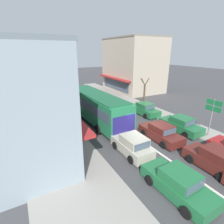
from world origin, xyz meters
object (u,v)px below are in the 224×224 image
Objects in this scene: sedan_queue_gap_filler at (161,133)px; street_tree_right at (144,94)px; directional_road_sign at (213,109)px; pedestrian_with_handbag_near at (66,118)px; hatchback_adjacent_lane_trail at (132,145)px; traffic_light_downstreet at (50,79)px; city_bus at (96,105)px; hatchback_behind_bus_mid at (214,160)px; sedan_behind_bus_near at (178,184)px; parked_sedan_kerb_second at (181,125)px; parked_sedan_kerb_third at (144,109)px.

street_tree_right is at bearing 61.21° from sedan_queue_gap_filler.
directional_road_sign is 2.21× the size of pedestrian_with_handbag_near.
hatchback_adjacent_lane_trail is at bearing 171.97° from directional_road_sign.
hatchback_adjacent_lane_trail is 1.03× the size of directional_road_sign.
street_tree_right is (4.35, 7.92, 1.34)m from sedan_queue_gap_filler.
pedestrian_with_handbag_near is (-11.09, -1.49, -0.94)m from street_tree_right.
sedan_queue_gap_filler is at bearing -76.43° from traffic_light_downstreet.
hatchback_adjacent_lane_trail is at bearing -91.72° from city_bus.
traffic_light_downstreet reaches higher than hatchback_behind_bus_mid.
sedan_behind_bus_near is at bearing -121.40° from street_tree_right.
hatchback_behind_bus_mid is 0.88× the size of street_tree_right.
traffic_light_downstreet is 2.58× the size of pedestrian_with_handbag_near.
pedestrian_with_handbag_near is (-6.95, 11.23, 0.36)m from hatchback_behind_bus_mid.
parked_sedan_kerb_second is at bearing -44.63° from city_bus.
hatchback_adjacent_lane_trail is 11.70m from street_tree_right.
parked_sedan_kerb_second is at bearing 9.08° from hatchback_adjacent_lane_trail.
traffic_light_downstreet is at bearing 111.03° from parked_sedan_kerb_second.
hatchback_adjacent_lane_trail is 6.60m from parked_sedan_kerb_second.
traffic_light_downstreet is 1.17× the size of directional_road_sign.
hatchback_adjacent_lane_trail reaches higher than parked_sedan_kerb_second.
sedan_behind_bus_near is 15.38m from street_tree_right.
city_bus is 2.61× the size of traffic_light_downstreet.
hatchback_behind_bus_mid is 11.07m from parked_sedan_kerb_third.
street_tree_right reaches higher than sedan_queue_gap_filler.
sedan_queue_gap_filler is 3.03m from parked_sedan_kerb_second.
street_tree_right reaches higher than directional_road_sign.
parked_sedan_kerb_second is 3.19m from directional_road_sign.
parked_sedan_kerb_second is at bearing -31.74° from pedestrian_with_handbag_near.
parked_sedan_kerb_second is 1.01× the size of parked_sedan_kerb_third.
traffic_light_downstreet is at bearing 94.57° from hatchback_adjacent_lane_trail.
street_tree_right is at bearing 58.60° from sedan_behind_bus_near.
traffic_light_downstreet reaches higher than directional_road_sign.
city_bus is 2.59× the size of parked_sedan_kerb_third.
pedestrian_with_handbag_near is (-6.74, 6.43, 0.40)m from sedan_queue_gap_filler.
parked_sedan_kerb_second is (3.00, 0.41, 0.00)m from sedan_queue_gap_filler.
hatchback_adjacent_lane_trail is at bearing -170.92° from parked_sedan_kerb_second.
parked_sedan_kerb_third is 1.01× the size of traffic_light_downstreet.
traffic_light_downstreet is (-5.54, 26.88, 2.15)m from hatchback_behind_bus_mid.
hatchback_adjacent_lane_trail is (0.11, 4.52, 0.05)m from sedan_behind_bus_near.
sedan_queue_gap_filler and parked_sedan_kerb_second have the same top height.
hatchback_adjacent_lane_trail is 0.88× the size of street_tree_right.
hatchback_behind_bus_mid is 5.42m from directional_road_sign.
sedan_behind_bus_near is 1.18× the size of directional_road_sign.
pedestrian_with_handbag_near reaches higher than parked_sedan_kerb_third.
pedestrian_with_handbag_near is at bearing 114.50° from hatchback_adjacent_lane_trail.
pedestrian_with_handbag_near reaches higher than sedan_behind_bus_near.
city_bus is 2.57× the size of sedan_behind_bus_near.
pedestrian_with_handbag_near is at bearing 143.31° from directional_road_sign.
sedan_behind_bus_near is at bearing -140.01° from parked_sedan_kerb_second.
parked_sedan_kerb_second is at bearing -89.06° from parked_sedan_kerb_third.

